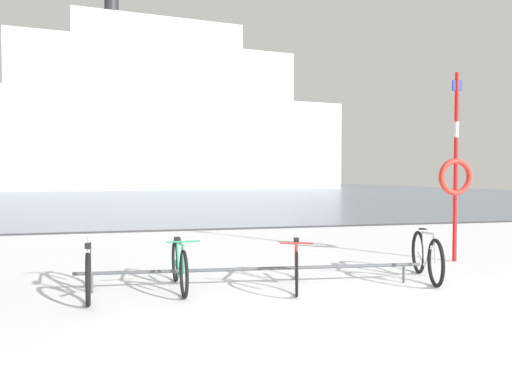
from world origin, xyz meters
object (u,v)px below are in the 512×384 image
bicycle_3 (427,256)px  ferry_ship (165,121)px  bicycle_1 (179,266)px  rescue_post (456,172)px  bicycle_0 (89,270)px  bicycle_2 (296,264)px

bicycle_3 → ferry_ship: size_ratio=0.03×
bicycle_3 → ferry_ship: (-2.72, 54.43, 8.66)m
bicycle_1 → rescue_post: 5.60m
bicycle_1 → rescue_post: size_ratio=0.46×
bicycle_0 → bicycle_1: 1.24m
bicycle_2 → rescue_post: 4.08m
bicycle_0 → ferry_ship: 54.97m
bicycle_1 → bicycle_0: bearing=-177.6°
bicycle_2 → rescue_post: rescue_post is taller
bicycle_1 → bicycle_2: bearing=-8.4°
bicycle_2 → bicycle_1: bearing=171.6°
bicycle_1 → bicycle_2: (1.70, -0.25, -0.01)m
bicycle_0 → ferry_ship: ferry_ship is taller
bicycle_1 → ferry_ship: bearing=88.8°
bicycle_1 → ferry_ship: (1.15, 54.17, 8.68)m
bicycle_0 → rescue_post: bearing=9.1°
rescue_post → bicycle_2: bearing=-161.0°
bicycle_0 → bicycle_1: size_ratio=1.06×
bicycle_0 → rescue_post: size_ratio=0.48×
bicycle_2 → bicycle_3: bicycle_3 is taller
rescue_post → ferry_ship: size_ratio=0.08×
bicycle_0 → bicycle_3: 5.12m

